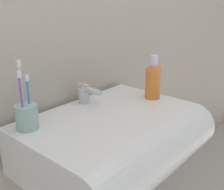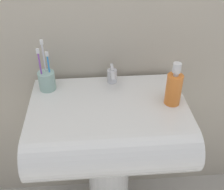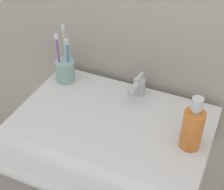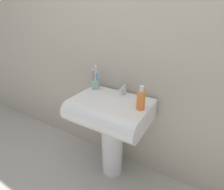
# 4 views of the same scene
# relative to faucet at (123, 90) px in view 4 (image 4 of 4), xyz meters

# --- Properties ---
(ground_plane) EXTENTS (6.00, 6.00, 0.00)m
(ground_plane) POSITION_rel_faucet_xyz_m (-0.03, -0.14, -0.83)
(ground_plane) COLOR #ADA89E
(ground_plane) RESTS_ON ground
(wall_back) EXTENTS (5.00, 0.05, 2.40)m
(wall_back) POSITION_rel_faucet_xyz_m (-0.03, 0.10, 0.37)
(wall_back) COLOR #B7AD99
(wall_back) RESTS_ON ground
(sink_pedestal) EXTENTS (0.20, 0.20, 0.62)m
(sink_pedestal) POSITION_rel_faucet_xyz_m (-0.03, -0.14, -0.52)
(sink_pedestal) COLOR white
(sink_pedestal) RESTS_ON ground
(sink_basin) EXTENTS (0.63, 0.47, 0.18)m
(sink_basin) POSITION_rel_faucet_xyz_m (-0.03, -0.20, -0.13)
(sink_basin) COLOR white
(sink_basin) RESTS_ON sink_pedestal
(faucet) EXTENTS (0.04, 0.12, 0.08)m
(faucet) POSITION_rel_faucet_xyz_m (0.00, 0.00, 0.00)
(faucet) COLOR silver
(faucet) RESTS_ON sink_basin
(toothbrush_cup) EXTENTS (0.07, 0.07, 0.22)m
(toothbrush_cup) POSITION_rel_faucet_xyz_m (-0.28, -0.02, 0.01)
(toothbrush_cup) COLOR #99BFB2
(toothbrush_cup) RESTS_ON sink_basin
(soap_bottle) EXTENTS (0.06, 0.06, 0.18)m
(soap_bottle) POSITION_rel_faucet_xyz_m (0.23, -0.16, 0.03)
(soap_bottle) COLOR orange
(soap_bottle) RESTS_ON sink_basin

